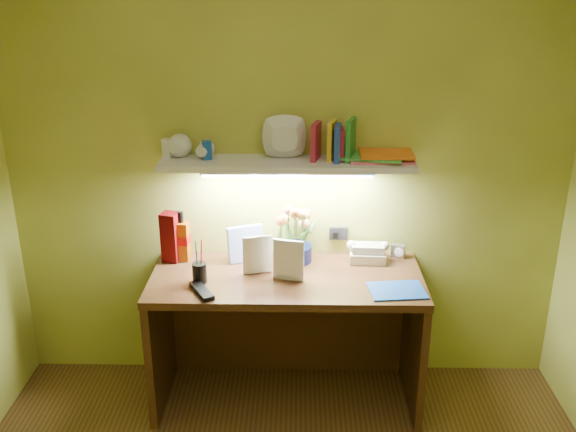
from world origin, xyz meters
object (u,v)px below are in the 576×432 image
(flower_bouquet, at_px, (296,234))
(whisky_bottle, at_px, (182,236))
(telephone, at_px, (368,251))
(desk, at_px, (287,339))
(desk_clock, at_px, (398,251))

(flower_bouquet, xyz_separation_m, whisky_bottle, (-0.61, 0.00, -0.02))
(telephone, distance_m, whisky_bottle, 1.00)
(whisky_bottle, bearing_deg, desk, -18.99)
(desk_clock, bearing_deg, flower_bouquet, -152.10)
(desk, height_order, whisky_bottle, whisky_bottle)
(telephone, xyz_separation_m, whisky_bottle, (-1.00, -0.00, 0.08))
(telephone, relative_size, desk_clock, 2.60)
(desk_clock, relative_size, whisky_bottle, 0.26)
(flower_bouquet, relative_size, desk_clock, 4.28)
(desk, distance_m, telephone, 0.64)
(whisky_bottle, bearing_deg, flower_bouquet, -0.24)
(flower_bouquet, distance_m, whisky_bottle, 0.61)
(flower_bouquet, bearing_deg, desk_clock, 5.49)
(flower_bouquet, xyz_separation_m, desk_clock, (0.56, 0.05, -0.12))
(telephone, bearing_deg, flower_bouquet, -176.56)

